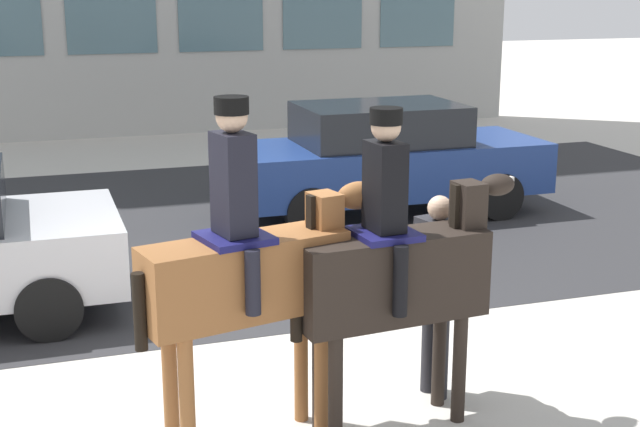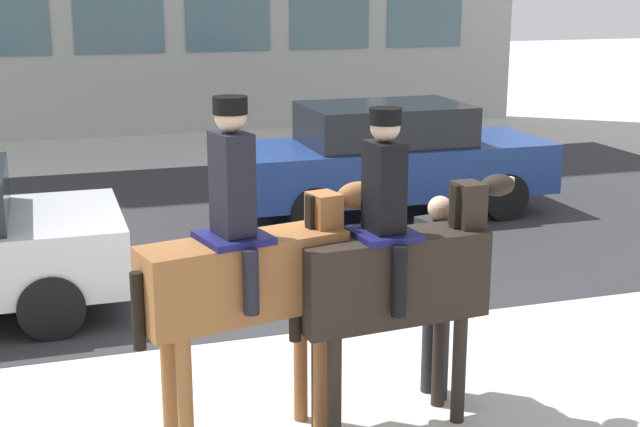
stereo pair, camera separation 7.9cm
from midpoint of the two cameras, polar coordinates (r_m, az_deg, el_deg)
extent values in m
plane|color=beige|center=(8.37, -3.32, -9.24)|extent=(80.00, 80.00, 0.00)
cube|color=#2D2D30|center=(12.77, -8.62, -0.89)|extent=(19.32, 8.50, 0.01)
cube|color=slate|center=(20.28, -19.69, 12.30)|extent=(1.94, 0.02, 2.01)
cube|color=slate|center=(20.35, -12.69, 12.78)|extent=(1.94, 0.02, 2.01)
cube|color=slate|center=(20.71, -5.81, 13.08)|extent=(1.94, 0.02, 2.01)
cube|color=slate|center=(21.35, 0.75, 13.19)|extent=(1.94, 0.02, 2.01)
cube|color=slate|center=(22.23, 6.86, 13.15)|extent=(1.94, 0.02, 2.01)
cube|color=brown|center=(6.41, -4.53, -4.10)|extent=(1.57, 0.76, 0.58)
cylinder|color=brown|center=(7.06, -0.93, -9.28)|extent=(0.11, 0.11, 1.04)
cylinder|color=brown|center=(6.82, 0.36, -10.18)|extent=(0.11, 0.11, 1.04)
cylinder|color=brown|center=(6.65, -9.28, -11.08)|extent=(0.11, 0.11, 1.04)
cylinder|color=brown|center=(6.39, -8.25, -12.14)|extent=(0.11, 0.11, 1.04)
cube|color=brown|center=(6.62, 0.59, -0.60)|extent=(0.25, 0.28, 0.45)
cube|color=black|center=(6.55, -0.31, -0.57)|extent=(0.06, 0.09, 0.41)
ellipsoid|color=brown|center=(6.73, 2.74, 1.16)|extent=(0.39, 0.27, 0.21)
cube|color=silver|center=(6.78, 3.49, 1.43)|extent=(0.13, 0.08, 0.08)
cylinder|color=black|center=(6.16, -11.21, -6.15)|extent=(0.09, 0.09, 0.55)
cube|color=#14144C|center=(6.29, -5.21, -1.54)|extent=(0.55, 0.57, 0.05)
cube|color=black|center=(6.19, -5.29, 1.91)|extent=(0.29, 0.36, 0.72)
sphere|color=#D1A889|center=(6.10, -5.39, 6.20)|extent=(0.22, 0.22, 0.22)
cylinder|color=black|center=(6.09, -5.41, 6.92)|extent=(0.24, 0.24, 0.12)
cylinder|color=black|center=(6.59, -6.16, -3.07)|extent=(0.11, 0.11, 0.46)
cylinder|color=black|center=(6.13, -4.07, -4.41)|extent=(0.11, 0.11, 0.46)
cube|color=black|center=(6.75, 4.91, -4.11)|extent=(1.51, 0.57, 0.66)
cylinder|color=black|center=(7.40, 7.94, -8.93)|extent=(0.11, 0.11, 0.89)
cylinder|color=black|center=(7.16, 9.20, -9.81)|extent=(0.11, 0.11, 0.89)
cylinder|color=black|center=(6.95, 0.22, -10.36)|extent=(0.11, 0.11, 0.89)
cylinder|color=black|center=(6.70, 1.26, -11.38)|extent=(0.11, 0.11, 0.89)
cube|color=black|center=(6.95, 9.75, -0.37)|extent=(0.22, 0.26, 0.58)
cube|color=black|center=(6.88, 8.91, -0.31)|extent=(0.05, 0.08, 0.52)
ellipsoid|color=black|center=(7.03, 11.61, 1.79)|extent=(0.30, 0.22, 0.17)
cube|color=silver|center=(7.07, 12.20, 2.00)|extent=(0.11, 0.06, 0.07)
cylinder|color=black|center=(6.48, -1.27, -5.88)|extent=(0.09, 0.09, 0.55)
cube|color=#14144C|center=(6.61, 4.41, -1.31)|extent=(0.48, 0.52, 0.05)
cube|color=black|center=(6.52, 4.47, 1.74)|extent=(0.25, 0.34, 0.66)
sphere|color=#D1A889|center=(6.44, 4.55, 5.56)|extent=(0.22, 0.22, 0.22)
cylinder|color=black|center=(6.43, 4.56, 6.24)|extent=(0.24, 0.24, 0.12)
cylinder|color=black|center=(6.92, 3.35, -3.02)|extent=(0.11, 0.11, 0.53)
cylinder|color=black|center=(6.47, 5.44, -4.34)|extent=(0.11, 0.11, 0.53)
cylinder|color=#232328|center=(7.50, 8.06, -8.44)|extent=(0.13, 0.13, 0.93)
cylinder|color=#232328|center=(7.61, 7.33, -8.05)|extent=(0.13, 0.13, 0.93)
cube|color=#232328|center=(7.29, 7.89, -2.71)|extent=(0.30, 0.44, 0.60)
sphere|color=#D1A889|center=(7.19, 8.00, 0.34)|extent=(0.20, 0.20, 0.20)
cube|color=#232328|center=(6.95, 7.02, -2.13)|extent=(0.56, 0.20, 0.09)
cone|color=orange|center=(6.76, 4.64, -2.56)|extent=(0.19, 0.08, 0.04)
cylinder|color=black|center=(9.07, -16.58, -5.71)|extent=(0.65, 0.24, 0.65)
cylinder|color=black|center=(10.82, -16.84, -2.45)|extent=(0.65, 0.24, 0.65)
cube|color=navy|center=(13.28, 4.72, 2.97)|extent=(4.69, 1.81, 0.73)
cube|color=black|center=(13.12, 4.30, 5.74)|extent=(2.34, 1.59, 0.57)
cylinder|color=black|center=(13.25, 11.88, 1.06)|extent=(0.70, 0.22, 0.70)
cylinder|color=black|center=(14.68, 8.72, 2.51)|extent=(0.70, 0.22, 0.70)
cylinder|color=black|center=(12.11, -0.20, 0.11)|extent=(0.70, 0.22, 0.70)
cylinder|color=black|center=(13.66, -2.29, 1.77)|extent=(0.70, 0.22, 0.70)
camera|label=1|loc=(0.04, -89.68, 0.08)|focal=50.00mm
camera|label=2|loc=(0.04, 90.32, -0.08)|focal=50.00mm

